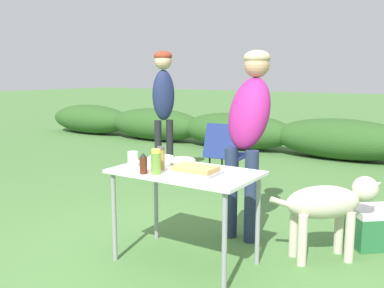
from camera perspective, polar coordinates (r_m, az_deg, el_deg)
ground_plane at (r=3.50m, az=-0.89°, el=-15.44°), size 60.00×60.00×0.00m
shrub_hedge at (r=7.77m, az=19.20°, el=0.62°), size 14.40×0.90×0.70m
folding_table at (r=3.28m, az=-0.92°, el=-4.86°), size 1.10×0.64×0.74m
food_tray at (r=3.16m, az=0.49°, el=-3.46°), size 0.36×0.22×0.06m
plate_stack at (r=3.60m, az=-4.15°, el=-1.98°), size 0.21×0.21×0.04m
mixing_bowl at (r=3.47m, az=-1.30°, el=-2.21°), size 0.22×0.22×0.06m
paper_cup_stack at (r=3.42m, az=-7.90°, el=-2.00°), size 0.08×0.08×0.12m
spice_jar at (r=3.29m, az=-4.19°, el=-1.91°), size 0.06×0.06×0.18m
relish_jar at (r=3.13m, az=-4.81°, el=-2.41°), size 0.07×0.07×0.19m
bbq_sauce_bottle at (r=3.16m, az=-6.50°, el=-2.63°), size 0.06×0.06×0.16m
standing_person_in_gray_fleece at (r=3.80m, az=7.59°, el=3.00°), size 0.40×0.51×1.67m
standing_person_in_red_jacket at (r=5.81m, az=-3.83°, el=6.28°), size 0.36×0.37×1.76m
dog at (r=3.57m, az=17.87°, el=-7.71°), size 0.76×0.68×0.66m
camp_chair_green_behind_table at (r=5.63m, az=4.62°, el=-0.86°), size 0.52×0.62×0.83m
cooler_box at (r=4.07m, az=23.66°, el=-10.05°), size 0.57×0.55×0.34m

